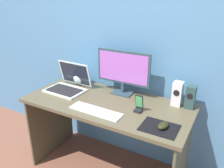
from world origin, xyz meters
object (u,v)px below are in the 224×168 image
monitor (123,71)px  phone_in_dock (139,106)px  mouse (163,126)px  laptop (68,85)px  speaker_near_monitor (177,94)px  keyboard_external (96,111)px  speaker_right (190,97)px  fishbowl (81,77)px

monitor → phone_in_dock: size_ratio=3.56×
mouse → monitor: bearing=152.9°
mouse → laptop: bearing=178.4°
monitor → speaker_near_monitor: 0.49m
speaker_near_monitor → keyboard_external: speaker_near_monitor is taller
laptop → phone_in_dock: size_ratio=2.59×
speaker_right → speaker_near_monitor: speaker_near_monitor is taller
speaker_near_monitor → monitor: bearing=-179.2°
keyboard_external → mouse: (0.52, 0.03, 0.02)m
laptop → fishbowl: laptop is taller
mouse → speaker_right: bearing=87.3°
phone_in_dock → speaker_near_monitor: bearing=47.9°
laptop → fishbowl: size_ratio=2.25×
keyboard_external → fishbowl: bearing=138.5°
fishbowl → monitor: bearing=0.0°
monitor → speaker_right: (0.58, 0.01, -0.12)m
laptop → mouse: 0.99m
monitor → fishbowl: bearing=-180.0°
laptop → mouse: bearing=-12.1°
speaker_near_monitor → mouse: 0.39m
fishbowl → phone_in_dock: (0.71, -0.24, -0.03)m
speaker_right → phone_in_dock: (-0.32, -0.25, -0.04)m
speaker_right → fishbowl: (-1.03, -0.01, -0.02)m
monitor → mouse: (0.49, -0.38, -0.19)m
speaker_right → mouse: (-0.09, -0.38, -0.07)m
monitor → phone_in_dock: bearing=-43.2°
keyboard_external → mouse: 0.52m
phone_in_dock → laptop: bearing=174.6°
laptop → keyboard_external: (0.45, -0.23, -0.04)m
speaker_right → monitor: bearing=-179.3°
monitor → fishbowl: monitor is taller
mouse → phone_in_dock: size_ratio=0.73×
monitor → laptop: monitor is taller
speaker_near_monitor → laptop: (-0.95, -0.18, -0.05)m
laptop → monitor: bearing=19.7°
speaker_right → laptop: size_ratio=0.51×
speaker_near_monitor → fishbowl: bearing=-179.5°
speaker_right → keyboard_external: size_ratio=0.43×
fishbowl → phone_in_dock: 0.75m
speaker_near_monitor → phone_in_dock: size_ratio=1.42×
keyboard_external → phone_in_dock: (0.28, 0.16, 0.04)m
mouse → keyboard_external: bearing=-166.7°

